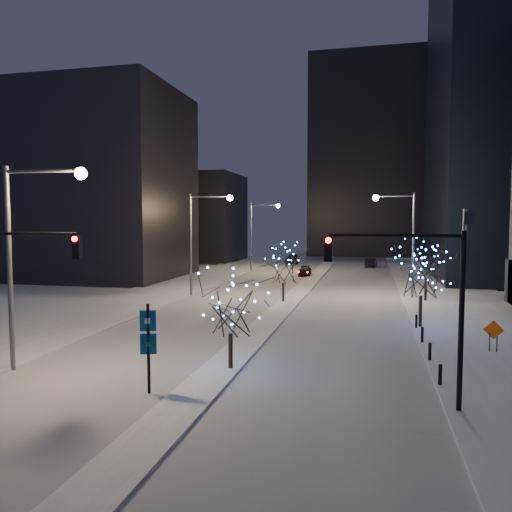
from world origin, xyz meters
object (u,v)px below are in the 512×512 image
(street_lamp_w_mid, at_px, (201,230))
(traffic_signal_west, at_px, (8,280))
(street_lamp_w_near, at_px, (28,239))
(wayfinding_sign, at_px, (148,339))
(holiday_tree_plaza_far, at_px, (426,259))
(car_near, at_px, (305,271))
(traffic_signal_east, at_px, (419,289))
(car_mid, at_px, (371,263))
(holiday_tree_median_near, at_px, (230,304))
(holiday_tree_plaza_near, at_px, (421,274))
(street_lamp_east, at_px, (403,231))
(car_far, at_px, (292,259))
(construction_sign, at_px, (494,333))
(holiday_tree_median_far, at_px, (283,265))
(street_lamp_w_far, at_px, (258,227))

(street_lamp_w_mid, distance_m, traffic_signal_west, 27.06)
(street_lamp_w_near, height_order, street_lamp_w_mid, same)
(street_lamp_w_near, height_order, wayfinding_sign, street_lamp_w_near)
(street_lamp_w_mid, relative_size, holiday_tree_plaza_far, 1.67)
(street_lamp_w_mid, bearing_deg, car_near, 70.29)
(traffic_signal_east, relative_size, car_mid, 1.60)
(holiday_tree_median_near, xyz_separation_m, holiday_tree_plaza_near, (10.00, 12.20, 0.44))
(traffic_signal_west, bearing_deg, wayfinding_sign, 3.73)
(street_lamp_east, relative_size, holiday_tree_plaza_near, 1.86)
(car_near, distance_m, car_far, 19.37)
(traffic_signal_east, xyz_separation_m, holiday_tree_median_near, (-8.44, 3.33, -1.45))
(traffic_signal_east, xyz_separation_m, car_far, (-15.07, 65.58, -4.03))
(traffic_signal_west, relative_size, car_near, 1.70)
(construction_sign, bearing_deg, holiday_tree_median_near, -143.21)
(street_lamp_east, xyz_separation_m, traffic_signal_east, (-1.14, -29.00, -1.69))
(construction_sign, bearing_deg, car_mid, 109.12)
(traffic_signal_east, relative_size, holiday_tree_plaza_near, 1.30)
(holiday_tree_median_near, bearing_deg, construction_sign, 24.87)
(traffic_signal_east, bearing_deg, construction_sign, 62.93)
(traffic_signal_west, relative_size, construction_sign, 3.98)
(car_mid, bearing_deg, holiday_tree_plaza_near, 100.49)
(holiday_tree_plaza_near, bearing_deg, traffic_signal_east, -95.74)
(car_mid, distance_m, holiday_tree_median_near, 58.98)
(street_lamp_w_near, height_order, street_lamp_east, same)
(holiday_tree_median_far, relative_size, holiday_tree_plaza_far, 0.90)
(street_lamp_east, xyz_separation_m, wayfinding_sign, (-12.08, -29.58, -4.08))
(holiday_tree_plaza_near, height_order, holiday_tree_plaza_far, holiday_tree_plaza_far)
(street_lamp_w_mid, relative_size, construction_sign, 5.68)
(street_lamp_w_mid, bearing_deg, car_mid, 65.81)
(traffic_signal_west, xyz_separation_m, holiday_tree_median_near, (8.94, 4.33, -1.45))
(car_mid, bearing_deg, car_near, 66.52)
(street_lamp_w_far, height_order, car_far, street_lamp_w_far)
(holiday_tree_plaza_near, bearing_deg, holiday_tree_median_near, -129.34)
(holiday_tree_median_near, bearing_deg, holiday_tree_median_far, 92.76)
(street_lamp_w_far, xyz_separation_m, traffic_signal_west, (0.50, -52.00, -1.74))
(wayfinding_sign, bearing_deg, car_mid, 65.10)
(street_lamp_w_mid, relative_size, traffic_signal_west, 1.43)
(car_near, relative_size, car_far, 0.81)
(street_lamp_east, distance_m, car_mid, 33.50)
(holiday_tree_plaza_near, xyz_separation_m, holiday_tree_plaza_far, (1.54, 11.97, 0.13))
(street_lamp_w_near, bearing_deg, holiday_tree_median_far, 69.91)
(street_lamp_east, distance_m, traffic_signal_west, 35.30)
(street_lamp_w_far, distance_m, car_far, 15.92)
(traffic_signal_east, bearing_deg, street_lamp_w_far, 109.32)
(holiday_tree_median_far, distance_m, holiday_tree_plaza_far, 13.01)
(car_mid, distance_m, wayfinding_sign, 63.15)
(traffic_signal_east, relative_size, holiday_tree_median_near, 1.42)
(traffic_signal_east, bearing_deg, street_lamp_east, 87.74)
(car_far, distance_m, holiday_tree_plaza_near, 52.82)
(holiday_tree_median_far, bearing_deg, street_lamp_w_far, 107.39)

